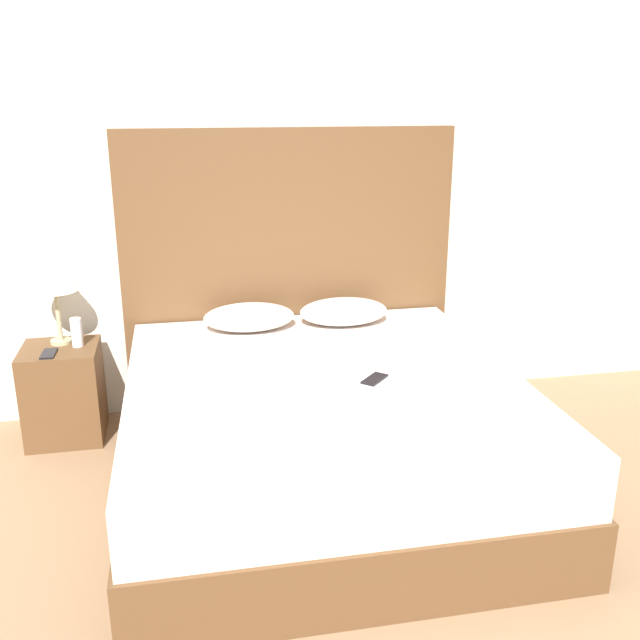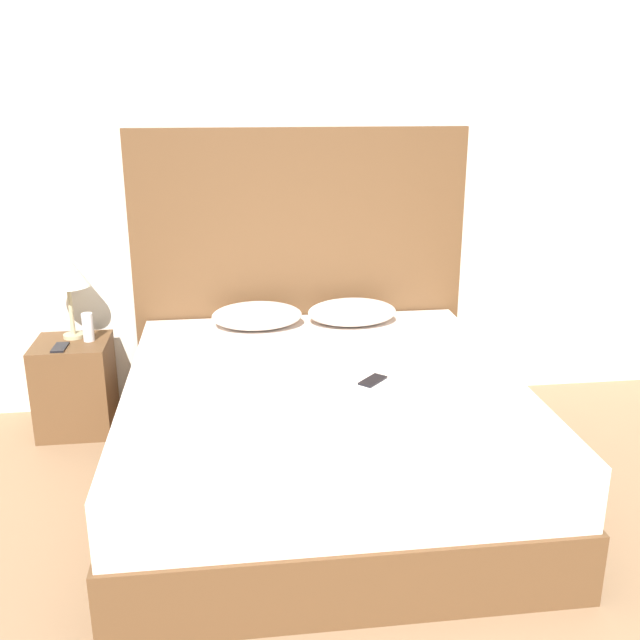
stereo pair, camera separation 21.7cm
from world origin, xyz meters
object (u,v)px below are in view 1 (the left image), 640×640
bed (324,433)px  nightstand (64,393)px  phone_on_bed (375,379)px  phone_on_nightstand (49,354)px  table_lamp (54,276)px

bed → nightstand: size_ratio=3.76×
phone_on_bed → phone_on_nightstand: (-1.57, 0.79, -0.05)m
phone_on_bed → nightstand: phone_on_bed is taller
bed → nightstand: (-1.31, 0.80, -0.02)m
phone_on_bed → nightstand: size_ratio=0.30×
phone_on_bed → table_lamp: (-1.53, 0.96, 0.33)m
bed → table_lamp: size_ratio=4.07×
table_lamp → bed: bearing=-33.9°
nightstand → table_lamp: size_ratio=1.08×
phone_on_nightstand → nightstand: bearing=70.3°
table_lamp → phone_on_nightstand: table_lamp is taller
table_lamp → phone_on_nightstand: 0.42m
phone_on_nightstand → phone_on_bed: bearing=-26.6°
phone_on_bed → nightstand: bearing=150.1°
nightstand → table_lamp: table_lamp is taller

